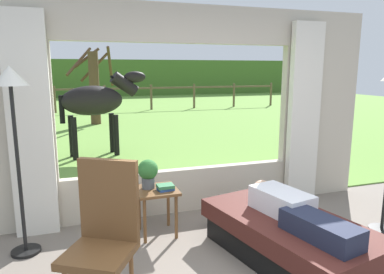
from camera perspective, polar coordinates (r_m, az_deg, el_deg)
back_wall_with_window at (r=4.40m, az=-1.88°, el=3.62°), size 5.20×0.12×2.55m
curtain_panel_left at (r=4.12m, az=-24.44°, el=1.46°), size 0.44×0.10×2.40m
curtain_panel_right at (r=5.03m, az=17.44°, el=3.46°), size 0.44×0.10×2.40m
outdoor_pasture_lawn at (r=15.25m, az=-13.50°, el=3.80°), size 36.00×21.68×0.02m
distant_hill_ridge at (r=24.97m, az=-15.60°, el=9.07°), size 36.00×2.00×2.40m
recliner_sofa at (r=3.65m, az=15.13°, el=-15.29°), size 1.24×1.85×0.42m
reclining_person at (r=3.49m, az=15.83°, el=-11.12°), size 0.46×1.43×0.22m
rocking_chair at (r=2.92m, az=-13.85°, el=-14.98°), size 0.74×0.82×1.12m
side_table at (r=3.96m, az=-5.63°, el=-9.56°), size 0.44×0.44×0.52m
potted_plant at (r=3.91m, az=-7.05°, el=-5.56°), size 0.22×0.22×0.32m
book_stack at (r=3.88m, az=-4.26°, el=-8.01°), size 0.18×0.15×0.06m
floor_lamp_left at (r=3.69m, az=-26.78°, el=4.65°), size 0.32×0.32×1.83m
horse at (r=7.56m, az=-15.01°, el=5.56°), size 1.82×0.77×1.73m
pasture_tree at (r=12.07m, az=-15.36°, el=8.10°), size 1.53×1.49×2.49m
pasture_fence_line at (r=15.65m, az=-13.77°, el=6.66°), size 16.10×0.10×1.10m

